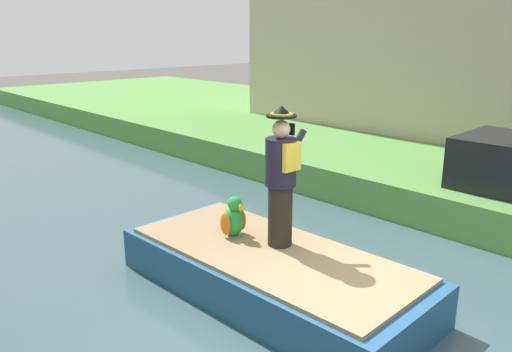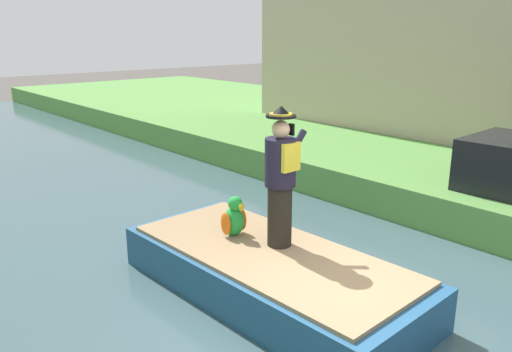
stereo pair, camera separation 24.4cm
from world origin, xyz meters
TOP-DOWN VIEW (x-y plane):
  - ground_plane at (0.00, 0.00)m, footprint 80.00×80.00m
  - canal_water at (0.00, 0.00)m, footprint 6.91×48.00m
  - boat at (0.00, 1.42)m, footprint 1.95×4.26m
  - person_pirate at (0.23, 1.48)m, footprint 0.61×0.42m
  - parrot_plush at (-0.01, 2.15)m, footprint 0.36×0.35m

SIDE VIEW (x-z plane):
  - ground_plane at x=0.00m, z-range 0.00..0.00m
  - canal_water at x=0.00m, z-range 0.00..0.10m
  - boat at x=0.00m, z-range 0.10..0.71m
  - parrot_plush at x=-0.01m, z-range 0.67..1.24m
  - person_pirate at x=0.23m, z-range 0.71..2.56m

